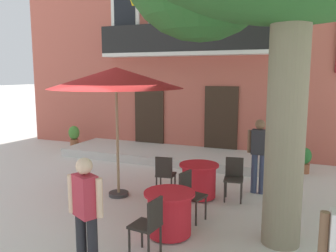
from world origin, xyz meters
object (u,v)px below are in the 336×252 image
(cafe_table_near_tree, at_px, (169,213))
(cafe_chair_middle_1, at_px, (234,176))
(cafe_chair_near_tree_0, at_px, (149,223))
(ground_planter_left, at_px, (74,136))
(cafe_chair_middle_0, at_px, (165,173))
(cafe_table_middle, at_px, (199,180))
(pedestrian_mid_plaza, at_px, (259,152))
(cafe_umbrella, at_px, (116,78))
(cafe_chair_near_tree_1, at_px, (190,192))
(ground_planter_right, at_px, (305,159))
(pedestrian_near_entrance, at_px, (86,211))

(cafe_table_near_tree, distance_m, cafe_chair_middle_1, 2.21)
(cafe_chair_near_tree_0, height_order, ground_planter_left, cafe_chair_near_tree_0)
(cafe_table_near_tree, bearing_deg, cafe_chair_middle_0, 115.04)
(cafe_table_middle, distance_m, pedestrian_mid_plaza, 1.52)
(cafe_umbrella, bearing_deg, cafe_chair_near_tree_1, -17.82)
(pedestrian_mid_plaza, bearing_deg, ground_planter_left, 160.89)
(pedestrian_mid_plaza, bearing_deg, ground_planter_right, 65.75)
(pedestrian_near_entrance, bearing_deg, cafe_umbrella, 112.75)
(cafe_chair_near_tree_1, distance_m, cafe_chair_middle_0, 1.36)
(ground_planter_left, bearing_deg, cafe_table_middle, -29.02)
(ground_planter_left, bearing_deg, pedestrian_mid_plaza, -19.11)
(ground_planter_left, bearing_deg, ground_planter_right, -1.96)
(cafe_umbrella, bearing_deg, cafe_chair_middle_1, 17.32)
(ground_planter_left, bearing_deg, cafe_chair_near_tree_0, -45.24)
(cafe_chair_middle_0, bearing_deg, cafe_chair_near_tree_1, -47.34)
(ground_planter_left, bearing_deg, cafe_umbrella, -42.85)
(cafe_umbrella, distance_m, pedestrian_mid_plaza, 3.57)
(ground_planter_left, relative_size, ground_planter_right, 1.16)
(cafe_table_near_tree, relative_size, cafe_umbrella, 0.30)
(ground_planter_left, relative_size, pedestrian_mid_plaza, 0.48)
(cafe_chair_near_tree_0, distance_m, pedestrian_near_entrance, 1.04)
(cafe_chair_near_tree_1, bearing_deg, ground_planter_left, 143.67)
(cafe_table_middle, height_order, cafe_chair_middle_1, cafe_chair_middle_1)
(pedestrian_mid_plaza, bearing_deg, cafe_umbrella, -154.36)
(cafe_chair_near_tree_1, xyz_separation_m, cafe_chair_middle_0, (-0.92, 1.00, 0.00))
(cafe_chair_near_tree_0, bearing_deg, cafe_chair_near_tree_1, 85.31)
(cafe_chair_middle_1, relative_size, ground_planter_right, 1.28)
(cafe_chair_near_tree_0, bearing_deg, cafe_umbrella, 129.94)
(cafe_table_middle, bearing_deg, cafe_chair_middle_0, -166.37)
(cafe_table_middle, distance_m, ground_planter_right, 3.61)
(cafe_chair_near_tree_0, xyz_separation_m, ground_planter_right, (2.05, 5.61, -0.13))
(cafe_chair_middle_0, relative_size, cafe_chair_middle_1, 1.00)
(cafe_chair_near_tree_1, height_order, ground_planter_left, cafe_chair_near_tree_1)
(cafe_table_near_tree, relative_size, cafe_chair_middle_0, 0.95)
(pedestrian_mid_plaza, bearing_deg, cafe_chair_middle_1, -124.98)
(cafe_chair_middle_1, xyz_separation_m, ground_planter_right, (1.39, 2.74, -0.13))
(cafe_chair_near_tree_1, xyz_separation_m, pedestrian_mid_plaza, (0.97, 1.98, 0.44))
(cafe_umbrella, height_order, pedestrian_mid_plaza, cafe_umbrella)
(pedestrian_near_entrance, relative_size, pedestrian_mid_plaza, 0.97)
(cafe_table_middle, xyz_separation_m, ground_planter_left, (-5.76, 3.20, 0.07))
(ground_planter_left, distance_m, ground_planter_right, 7.88)
(cafe_chair_middle_1, bearing_deg, pedestrian_mid_plaza, 55.02)
(cafe_chair_middle_0, height_order, ground_planter_left, cafe_chair_middle_0)
(ground_planter_right, bearing_deg, ground_planter_left, 178.04)
(cafe_chair_middle_1, xyz_separation_m, ground_planter_left, (-6.49, 3.01, -0.07))
(pedestrian_mid_plaza, bearing_deg, cafe_chair_middle_0, -152.75)
(cafe_table_middle, bearing_deg, cafe_chair_middle_1, 14.09)
(cafe_table_middle, distance_m, cafe_chair_middle_1, 0.77)
(cafe_table_near_tree, relative_size, ground_planter_right, 1.22)
(ground_planter_left, relative_size, pedestrian_near_entrance, 0.50)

